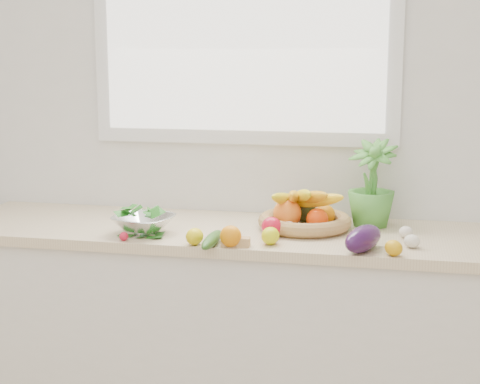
% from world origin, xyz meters
% --- Properties ---
extents(back_wall, '(4.50, 0.02, 2.70)m').
position_xyz_m(back_wall, '(0.00, 2.25, 1.35)').
color(back_wall, white).
rests_on(back_wall, ground).
extents(counter_cabinet, '(2.20, 0.58, 0.86)m').
position_xyz_m(counter_cabinet, '(0.00, 1.95, 0.43)').
color(counter_cabinet, silver).
rests_on(counter_cabinet, ground).
extents(countertop, '(2.24, 0.62, 0.04)m').
position_xyz_m(countertop, '(0.00, 1.95, 0.88)').
color(countertop, beige).
rests_on(countertop, counter_cabinet).
extents(window_frame, '(1.30, 0.03, 1.10)m').
position_xyz_m(window_frame, '(0.00, 2.23, 1.75)').
color(window_frame, white).
rests_on(window_frame, back_wall).
extents(window_pane, '(1.18, 0.01, 0.98)m').
position_xyz_m(window_pane, '(0.00, 2.21, 1.75)').
color(window_pane, white).
rests_on(window_pane, window_frame).
extents(orange_loose, '(0.08, 0.08, 0.08)m').
position_xyz_m(orange_loose, '(0.07, 1.67, 0.94)').
color(orange_loose, orange).
rests_on(orange_loose, countertop).
extents(lemon_a, '(0.08, 0.09, 0.06)m').
position_xyz_m(lemon_a, '(0.20, 1.73, 0.93)').
color(lemon_a, '#CFD20B').
rests_on(lemon_a, countertop).
extents(lemon_b, '(0.07, 0.09, 0.06)m').
position_xyz_m(lemon_b, '(-0.06, 1.67, 0.93)').
color(lemon_b, yellow).
rests_on(lemon_b, countertop).
extents(lemon_c, '(0.09, 0.09, 0.06)m').
position_xyz_m(lemon_c, '(0.64, 1.67, 0.93)').
color(lemon_c, '#E09E0C').
rests_on(lemon_c, countertop).
extents(apple, '(0.09, 0.09, 0.08)m').
position_xyz_m(apple, '(0.19, 1.84, 0.94)').
color(apple, red).
rests_on(apple, countertop).
extents(ginger, '(0.11, 0.05, 0.03)m').
position_xyz_m(ginger, '(0.09, 1.68, 0.92)').
color(ginger, tan).
rests_on(ginger, countertop).
extents(garlic_a, '(0.07, 0.07, 0.05)m').
position_xyz_m(garlic_a, '(0.25, 1.90, 0.92)').
color(garlic_a, white).
rests_on(garlic_a, countertop).
extents(garlic_b, '(0.07, 0.07, 0.05)m').
position_xyz_m(garlic_b, '(0.68, 1.93, 0.92)').
color(garlic_b, beige).
rests_on(garlic_b, countertop).
extents(garlic_c, '(0.06, 0.06, 0.05)m').
position_xyz_m(garlic_c, '(0.70, 1.79, 0.92)').
color(garlic_c, white).
rests_on(garlic_c, countertop).
extents(eggplant, '(0.17, 0.25, 0.09)m').
position_xyz_m(eggplant, '(0.54, 1.71, 0.95)').
color(eggplant, '#30113E').
rests_on(eggplant, countertop).
extents(cucumber, '(0.05, 0.24, 0.04)m').
position_xyz_m(cucumber, '(0.00, 1.67, 0.92)').
color(cucumber, '#245619').
rests_on(cucumber, countertop).
extents(radish, '(0.04, 0.04, 0.03)m').
position_xyz_m(radish, '(-0.33, 1.67, 0.92)').
color(radish, red).
rests_on(radish, countertop).
extents(potted_herb, '(0.24, 0.24, 0.35)m').
position_xyz_m(potted_herb, '(0.55, 2.10, 1.07)').
color(potted_herb, '#4A9837').
rests_on(potted_herb, countertop).
extents(fruit_basket, '(0.47, 0.47, 0.19)m').
position_xyz_m(fruit_basket, '(0.29, 1.99, 0.95)').
color(fruit_basket, '#AF794E').
rests_on(fruit_basket, countertop).
extents(colander_with_spinach, '(0.27, 0.27, 0.12)m').
position_xyz_m(colander_with_spinach, '(-0.30, 1.79, 0.96)').
color(colander_with_spinach, silver).
rests_on(colander_with_spinach, countertop).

